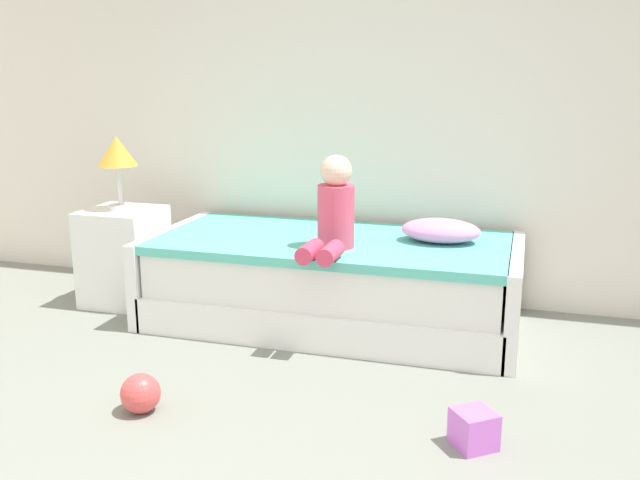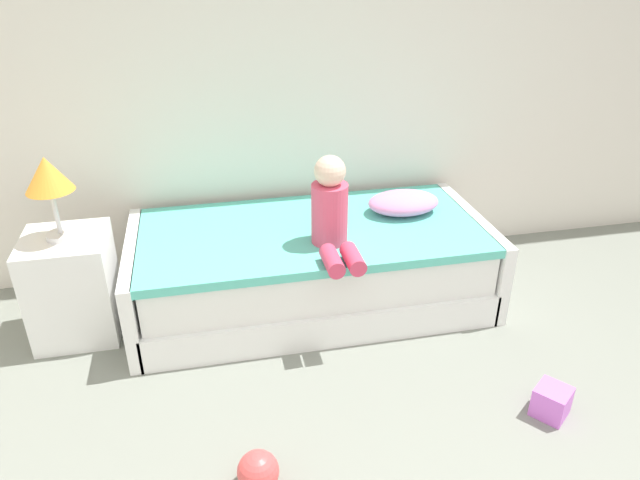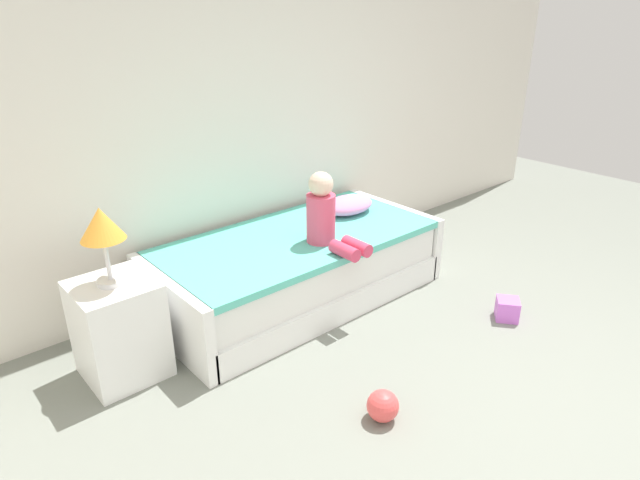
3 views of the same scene
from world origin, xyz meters
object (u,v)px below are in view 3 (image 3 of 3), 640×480
(nightstand, at_px, (119,330))
(child_figure, at_px, (326,216))
(bed, at_px, (298,268))
(table_lamp, at_px, (102,228))
(toy_ball, at_px, (383,406))
(pillow, at_px, (348,205))
(toy_block, at_px, (507,309))

(nightstand, bearing_deg, child_figure, -7.88)
(bed, bearing_deg, table_lamp, -178.63)
(table_lamp, relative_size, toy_ball, 2.61)
(bed, distance_m, table_lamp, 1.52)
(child_figure, bearing_deg, bed, 106.71)
(bed, height_order, pillow, pillow)
(child_figure, relative_size, toy_block, 3.42)
(bed, distance_m, toy_ball, 1.41)
(table_lamp, xyz_separation_m, toy_block, (2.26, -1.16, -0.86))
(pillow, relative_size, toy_ball, 2.55)
(bed, xyz_separation_m, table_lamp, (-1.35, -0.03, 0.69))
(bed, height_order, toy_ball, bed)
(toy_ball, bearing_deg, nightstand, 123.97)
(bed, height_order, table_lamp, table_lamp)
(nightstand, bearing_deg, toy_ball, -56.03)
(child_figure, xyz_separation_m, toy_ball, (-0.56, -1.09, -0.62))
(child_figure, height_order, pillow, child_figure)
(child_figure, distance_m, pillow, 0.64)
(table_lamp, xyz_separation_m, toy_ball, (0.86, -1.28, -0.85))
(table_lamp, distance_m, toy_ball, 1.76)
(nightstand, xyz_separation_m, pillow, (1.95, 0.13, 0.26))
(pillow, xyz_separation_m, toy_ball, (-1.09, -1.41, -0.48))
(toy_block, bearing_deg, toy_ball, -175.09)
(child_figure, bearing_deg, toy_block, -48.96)
(child_figure, height_order, toy_block, child_figure)
(nightstand, relative_size, toy_ball, 3.48)
(pillow, relative_size, toy_block, 2.95)
(nightstand, xyz_separation_m, toy_block, (2.26, -1.16, -0.23))
(table_lamp, bearing_deg, nightstand, 0.00)
(bed, bearing_deg, pillow, 9.47)
(toy_ball, bearing_deg, table_lamp, 123.97)
(pillow, height_order, toy_ball, pillow)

